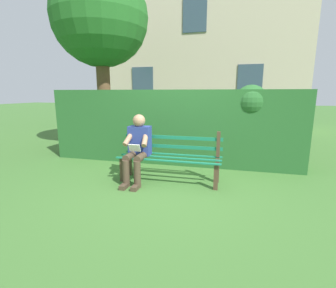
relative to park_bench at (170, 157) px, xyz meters
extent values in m
plane|color=#3D6B2D|center=(0.00, 0.07, -0.44)|extent=(60.00, 60.00, 0.00)
cube|color=#4C3828|center=(-0.82, 0.25, -0.22)|extent=(0.07, 0.07, 0.43)
cube|color=#4C3828|center=(0.82, 0.25, -0.22)|extent=(0.07, 0.07, 0.43)
cube|color=#4C3828|center=(-0.82, -0.10, -0.22)|extent=(0.07, 0.07, 0.43)
cube|color=#4C3828|center=(0.82, -0.10, -0.22)|extent=(0.07, 0.07, 0.43)
cube|color=#197251|center=(0.00, -0.15, 0.01)|extent=(1.80, 0.06, 0.02)
cube|color=#197251|center=(0.00, 0.07, 0.01)|extent=(1.80, 0.06, 0.02)
cube|color=#197251|center=(0.00, 0.30, 0.01)|extent=(1.80, 0.06, 0.02)
cube|color=#4C3828|center=(-0.82, -0.14, 0.24)|extent=(0.06, 0.06, 0.45)
cube|color=#4C3828|center=(0.82, -0.14, 0.24)|extent=(0.06, 0.06, 0.45)
cube|color=#197251|center=(0.00, -0.14, 0.16)|extent=(1.80, 0.02, 0.06)
cube|color=#197251|center=(0.00, -0.14, 0.33)|extent=(1.80, 0.02, 0.06)
cube|color=navy|center=(0.55, 0.05, 0.28)|extent=(0.38, 0.22, 0.52)
sphere|color=#A57A5B|center=(0.55, 0.07, 0.64)|extent=(0.22, 0.22, 0.22)
cylinder|color=#473828|center=(0.45, 0.26, 0.04)|extent=(0.13, 0.42, 0.13)
cylinder|color=#473828|center=(0.65, 0.26, 0.04)|extent=(0.13, 0.42, 0.13)
cylinder|color=#473828|center=(0.45, 0.47, -0.21)|extent=(0.12, 0.12, 0.45)
cylinder|color=#473828|center=(0.65, 0.47, -0.21)|extent=(0.12, 0.12, 0.45)
cube|color=#473828|center=(0.45, 0.55, -0.40)|extent=(0.10, 0.24, 0.07)
cube|color=#473828|center=(0.65, 0.55, -0.40)|extent=(0.10, 0.24, 0.07)
cylinder|color=#A57A5B|center=(0.40, 0.19, 0.34)|extent=(0.14, 0.32, 0.26)
cylinder|color=#A57A5B|center=(0.70, 0.19, 0.34)|extent=(0.14, 0.32, 0.26)
cube|color=white|center=(0.55, 0.31, 0.20)|extent=(0.20, 0.07, 0.13)
cube|color=#265B28|center=(0.26, -1.27, 0.37)|extent=(5.49, 0.75, 1.62)
sphere|color=#265B28|center=(-1.38, -1.16, 0.94)|extent=(0.67, 0.67, 0.67)
sphere|color=#265B28|center=(1.63, -1.34, 0.86)|extent=(0.60, 0.60, 0.60)
cylinder|color=brown|center=(2.45, -2.23, 0.96)|extent=(0.36, 0.36, 2.79)
sphere|color=#236023|center=(2.45, -2.23, 3.05)|extent=(2.53, 2.53, 2.53)
sphere|color=#236023|center=(3.08, -2.61, 2.80)|extent=(1.52, 1.52, 1.52)
cube|color=#BCAD93|center=(0.49, -7.33, 3.11)|extent=(8.47, 3.00, 7.08)
cube|color=#334756|center=(-1.63, -5.81, 1.55)|extent=(0.90, 0.04, 1.20)
cube|color=#334756|center=(2.60, -5.81, 1.55)|extent=(0.90, 0.04, 1.20)
cube|color=#334756|center=(0.49, -5.81, 3.96)|extent=(0.90, 0.04, 1.20)
camera|label=1|loc=(-1.00, 4.10, 1.12)|focal=26.28mm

